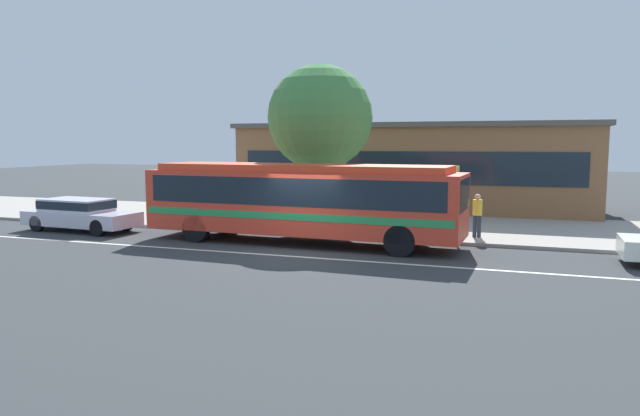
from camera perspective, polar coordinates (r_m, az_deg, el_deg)
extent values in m
plane|color=#343739|center=(19.05, -1.82, -4.30)|extent=(120.00, 120.00, 0.00)
cube|color=#9E988E|center=(25.50, 3.67, -1.43)|extent=(60.00, 8.00, 0.12)
cube|color=silver|center=(18.32, -2.71, -4.73)|extent=(56.00, 0.16, 0.01)
cube|color=red|center=(20.45, -1.87, 0.64)|extent=(11.31, 2.93, 2.11)
cube|color=#E34424|center=(20.37, -1.89, 3.94)|extent=(10.40, 2.60, 0.24)
cube|color=#19232D|center=(20.42, -1.88, 1.82)|extent=(10.63, 2.93, 0.93)
cube|color=#29934C|center=(20.50, -1.87, -0.41)|extent=(11.08, 2.95, 0.24)
cube|color=#19232D|center=(18.95, 13.78, 1.28)|extent=(0.21, 2.21, 1.02)
cylinder|color=black|center=(20.49, 9.24, -2.20)|extent=(1.01, 0.32, 1.00)
cylinder|color=black|center=(18.35, 7.79, -3.18)|extent=(1.01, 0.32, 1.00)
cylinder|color=black|center=(23.16, -8.98, -1.19)|extent=(1.01, 0.32, 1.00)
cylinder|color=black|center=(21.29, -11.98, -1.93)|extent=(1.01, 0.32, 1.00)
cube|color=silver|center=(25.25, -22.19, -0.93)|extent=(4.82, 2.07, 0.55)
cube|color=silver|center=(25.36, -22.62, 0.27)|extent=(2.73, 1.73, 0.50)
cube|color=#19232D|center=(25.36, -22.62, 0.33)|extent=(2.78, 1.75, 0.32)
cylinder|color=black|center=(24.79, -18.34, -1.36)|extent=(0.65, 0.26, 0.64)
cylinder|color=black|center=(23.65, -20.82, -1.82)|extent=(0.65, 0.26, 0.64)
cylinder|color=black|center=(26.92, -23.36, -0.97)|extent=(0.65, 0.26, 0.64)
cylinder|color=black|center=(25.87, -25.84, -1.37)|extent=(0.65, 0.26, 0.64)
cylinder|color=#352E2C|center=(23.32, 1.30, -0.96)|extent=(0.14, 0.14, 0.85)
cylinder|color=#352E2C|center=(23.45, 1.49, -0.92)|extent=(0.14, 0.14, 0.85)
cylinder|color=#414146|center=(23.30, 1.40, 0.88)|extent=(0.41, 0.41, 0.65)
sphere|color=#E59C64|center=(23.26, 1.40, 1.92)|extent=(0.20, 0.20, 0.20)
cylinder|color=#273042|center=(21.90, 15.24, -1.73)|extent=(0.14, 0.14, 0.80)
cylinder|color=#273042|center=(21.92, 14.83, -1.71)|extent=(0.14, 0.14, 0.80)
cylinder|color=gold|center=(21.83, 15.09, 0.05)|extent=(0.37, 0.37, 0.56)
sphere|color=#D1AA87|center=(21.79, 15.12, 1.06)|extent=(0.21, 0.21, 0.21)
cylinder|color=gray|center=(21.28, 13.14, 0.42)|extent=(0.08, 0.08, 2.52)
cube|color=yellow|center=(21.19, 13.21, 3.27)|extent=(0.11, 0.44, 0.56)
cylinder|color=brown|center=(23.79, -0.01, 1.72)|extent=(0.29, 0.29, 2.93)
sphere|color=#468543|center=(23.73, -0.01, 8.81)|extent=(4.22, 4.22, 4.22)
cube|color=brown|center=(31.84, 9.33, 3.81)|extent=(17.70, 7.39, 4.25)
cube|color=#19232D|center=(28.18, 8.06, 3.93)|extent=(16.28, 0.04, 1.53)
cube|color=#514E47|center=(31.81, 9.41, 7.86)|extent=(18.10, 7.79, 0.24)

